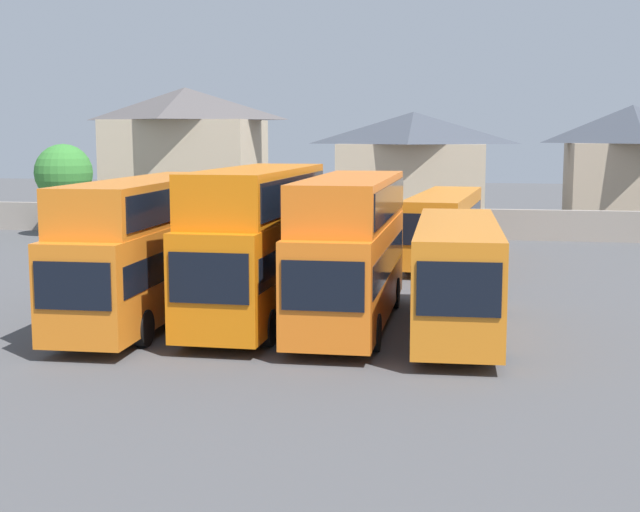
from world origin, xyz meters
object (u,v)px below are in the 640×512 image
object	(u,v)px
bus_6	(349,220)
house_terrace_left	(186,153)
bus_7	(444,223)
house_terrace_centre	(413,167)
bus_4	(457,271)
bus_5	(301,219)
bus_1	(148,241)
tree_behind_wall	(64,173)
house_terrace_right	(630,165)
bus_2	(257,237)
bus_3	(351,243)

from	to	relation	value
bus_6	house_terrace_left	world-z (taller)	house_terrace_left
bus_7	house_terrace_centre	xyz separation A→B (m)	(-3.01, 18.46, 2.01)
bus_4	house_terrace_centre	bearing A→B (deg)	-175.40
bus_4	bus_5	xyz separation A→B (m)	(-8.17, 15.70, -0.01)
bus_1	bus_6	bearing A→B (deg)	162.69
house_terrace_centre	bus_5	bearing A→B (deg)	-102.44
bus_1	tree_behind_wall	world-z (taller)	tree_behind_wall
bus_7	house_terrace_right	xyz separation A→B (m)	(11.39, 18.78, 2.22)
bus_1	house_terrace_right	world-z (taller)	house_terrace_right
house_terrace_left	bus_2	bearing A→B (deg)	-67.61
bus_6	house_terrace_centre	distance (m)	18.57
bus_1	bus_4	distance (m)	10.23
bus_1	bus_7	world-z (taller)	bus_1
bus_5	bus_7	world-z (taller)	bus_5
bus_6	tree_behind_wall	bearing A→B (deg)	-111.90
bus_4	bus_7	bearing A→B (deg)	-178.30
bus_5	house_terrace_left	xyz separation A→B (m)	(-12.08, 18.15, 2.84)
bus_1	tree_behind_wall	size ratio (longest dim) A/B	2.11
bus_3	tree_behind_wall	distance (m)	30.57
bus_6	bus_7	distance (m)	4.72
bus_3	bus_4	world-z (taller)	bus_3
bus_2	bus_3	world-z (taller)	bus_2
house_terrace_left	tree_behind_wall	world-z (taller)	house_terrace_left
bus_4	tree_behind_wall	world-z (taller)	tree_behind_wall
bus_2	bus_6	bearing A→B (deg)	177.87
bus_6	bus_7	bearing A→B (deg)	87.95
bus_3	bus_5	world-z (taller)	bus_3
bus_3	bus_6	world-z (taller)	bus_3
bus_7	tree_behind_wall	size ratio (longest dim) A/B	2.17
bus_5	bus_6	distance (m)	2.39
bus_3	bus_7	world-z (taller)	bus_3
house_terrace_left	house_terrace_right	world-z (taller)	house_terrace_left
bus_1	house_terrace_centre	bearing A→B (deg)	168.27
bus_1	bus_2	size ratio (longest dim) A/B	1.17
bus_1	bus_5	size ratio (longest dim) A/B	1.09
bus_7	house_terrace_right	bearing A→B (deg)	153.11
bus_7	house_terrace_centre	distance (m)	18.81
bus_6	house_terrace_centre	xyz separation A→B (m)	(1.71, 18.39, 1.96)
bus_5	house_terrace_centre	xyz separation A→B (m)	(4.10, 18.57, 1.95)
bus_2	bus_3	size ratio (longest dim) A/B	0.95
bus_6	tree_behind_wall	distance (m)	19.88
house_terrace_left	bus_5	bearing A→B (deg)	-56.34
bus_3	house_terrace_right	world-z (taller)	house_terrace_right
house_terrace_left	house_terrace_right	size ratio (longest dim) A/B	1.28
house_terrace_centre	bus_4	bearing A→B (deg)	-83.21
bus_1	house_terrace_left	size ratio (longest dim) A/B	1.11
bus_7	house_terrace_left	distance (m)	26.49
bus_1	house_terrace_right	xyz separation A→B (m)	(20.52, 34.31, 1.47)
bus_3	bus_6	size ratio (longest dim) A/B	1.05
bus_4	bus_7	xyz separation A→B (m)	(-1.07, 15.81, -0.07)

